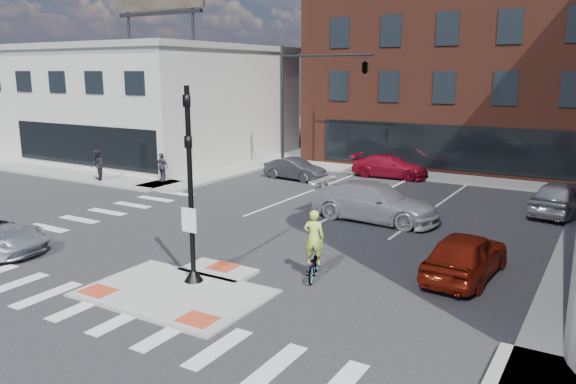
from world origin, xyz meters
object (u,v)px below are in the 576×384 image
Objects in this scene: bg_car_red at (390,166)px; bg_car_silver at (562,197)px; bg_car_dark at (295,169)px; pedestrian_a at (97,165)px; cyclist at (314,255)px; pedestrian_b at (162,167)px; white_pickup at (375,202)px; red_sedan at (466,255)px.

bg_car_silver is at bearing -117.81° from bg_car_red.
pedestrian_a is at bearing 133.26° from bg_car_dark.
cyclist reaches higher than bg_car_dark.
cyclist reaches higher than pedestrian_b.
bg_car_red is 2.10× the size of cyclist.
pedestrian_a is at bearing 93.74° from white_pickup.
cyclist is 1.23× the size of pedestrian_a.
red_sedan is at bearing 18.17° from pedestrian_a.
bg_car_silver is at bearing 13.28° from pedestrian_b.
red_sedan is 2.45× the size of pedestrian_a.
bg_car_dark is at bearing -38.23° from red_sedan.
bg_car_dark is at bearing 66.09° from pedestrian_a.
bg_car_red is (4.73, 3.64, 0.04)m from bg_car_dark.
white_pickup is 10.57m from bg_car_red.
pedestrian_a reaches higher than bg_car_silver.
cyclist is at bearing -28.60° from pedestrian_b.
white_pickup is 1.20× the size of bg_car_silver.
red_sedan is at bearing -168.41° from cyclist.
pedestrian_b is at bearing -50.72° from cyclist.
white_pickup is at bearing -101.82° from cyclist.
cyclist reaches higher than white_pickup.
bg_car_red is at bearing 19.29° from white_pickup.
white_pickup is at bearing -122.42° from bg_car_dark.
bg_car_red is at bearing -96.48° from cyclist.
pedestrian_a is at bearing -149.95° from pedestrian_b.
bg_car_silver is 2.13× the size of cyclist.
white_pickup is 1.21× the size of bg_car_red.
cyclist is 1.34× the size of pedestrian_b.
bg_car_silver is 2.86× the size of pedestrian_b.
pedestrian_b reaches higher than bg_car_red.
pedestrian_b is at bearing 57.51° from pedestrian_a.
pedestrian_a reaches higher than bg_car_dark.
bg_car_red is at bearing -57.96° from red_sedan.
bg_car_silver is 14.28m from cyclist.
bg_car_red is at bearing -16.02° from bg_car_silver.
bg_car_silver is 2.61× the size of pedestrian_a.
pedestrian_b reaches higher than bg_car_dark.
pedestrian_a is at bearing -41.09° from cyclist.
bg_car_dark is (-13.04, 11.60, -0.12)m from red_sedan.
pedestrian_a is at bearing 124.17° from bg_car_red.
pedestrian_a is 3.86m from pedestrian_b.
white_pickup is 3.13× the size of pedestrian_a.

